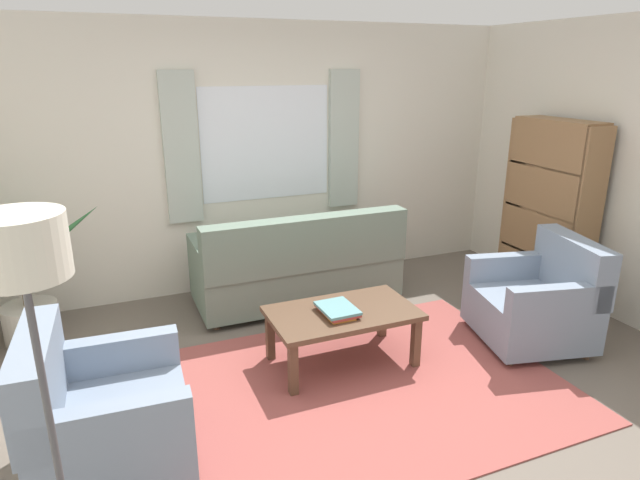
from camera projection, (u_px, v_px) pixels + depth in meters
ground_plane at (363, 387)px, 3.87m from camera, size 6.24×6.24×0.00m
wall_back at (265, 158)px, 5.46m from camera, size 5.32×0.12×2.60m
window_with_curtains at (267, 144)px, 5.34m from camera, size 1.98×0.07×1.40m
area_rug at (363, 387)px, 3.87m from camera, size 2.78×2.09×0.01m
couch at (299, 267)px, 5.13m from camera, size 1.90×0.82×0.92m
armchair_left at (101, 417)px, 2.97m from camera, size 0.86×0.88×0.88m
armchair_right at (538, 301)px, 4.42m from camera, size 0.99×1.00×0.88m
coffee_table at (342, 318)px, 4.08m from camera, size 1.10×0.64×0.44m
book_stack_on_table at (337, 310)px, 4.00m from camera, size 0.26×0.34×0.06m
potted_plant at (25, 287)px, 4.39m from camera, size 1.21×1.24×1.14m
bookshelf at (545, 220)px, 5.21m from camera, size 0.30×0.94×1.72m
standing_lamp at (26, 286)px, 1.97m from camera, size 0.34×0.34×1.70m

